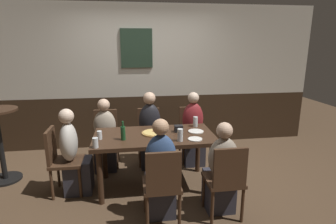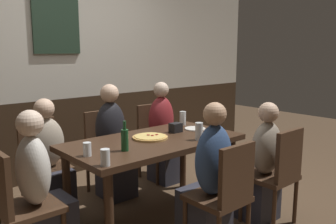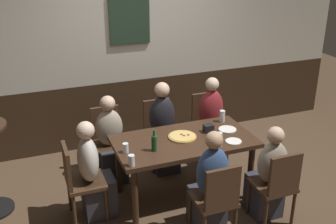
# 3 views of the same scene
# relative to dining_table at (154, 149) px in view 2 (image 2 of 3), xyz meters

# --- Properties ---
(ground_plane) EXTENTS (12.00, 12.00, 0.00)m
(ground_plane) POSITION_rel_dining_table_xyz_m (0.00, 0.00, -0.65)
(ground_plane) COLOR #4C3826
(wall_back) EXTENTS (6.40, 0.13, 2.60)m
(wall_back) POSITION_rel_dining_table_xyz_m (-0.00, 1.65, 0.65)
(wall_back) COLOR #332316
(wall_back) RESTS_ON ground_plane
(dining_table) EXTENTS (1.58, 0.84, 0.74)m
(dining_table) POSITION_rel_dining_table_xyz_m (0.00, 0.00, 0.00)
(dining_table) COLOR #382316
(dining_table) RESTS_ON ground_plane
(chair_mid_near) EXTENTS (0.40, 0.40, 0.88)m
(chair_mid_near) POSITION_rel_dining_table_xyz_m (0.00, -0.83, -0.16)
(chair_mid_near) COLOR #422B1C
(chair_mid_near) RESTS_ON ground_plane
(chair_right_near) EXTENTS (0.40, 0.40, 0.88)m
(chair_right_near) POSITION_rel_dining_table_xyz_m (0.70, -0.83, -0.16)
(chair_right_near) COLOR #422B1C
(chair_right_near) RESTS_ON ground_plane
(chair_head_west) EXTENTS (0.40, 0.40, 0.88)m
(chair_head_west) POSITION_rel_dining_table_xyz_m (-1.21, 0.00, -0.16)
(chair_head_west) COLOR #422B1C
(chair_head_west) RESTS_ON ground_plane
(chair_right_far) EXTENTS (0.40, 0.40, 0.88)m
(chair_right_far) POSITION_rel_dining_table_xyz_m (0.70, 0.83, -0.16)
(chair_right_far) COLOR #422B1C
(chair_right_far) RESTS_ON ground_plane
(chair_mid_far) EXTENTS (0.40, 0.40, 0.88)m
(chair_mid_far) POSITION_rel_dining_table_xyz_m (0.00, 0.83, -0.16)
(chair_mid_far) COLOR #422B1C
(chair_mid_far) RESTS_ON ground_plane
(chair_left_far) EXTENTS (0.40, 0.40, 0.88)m
(chair_left_far) POSITION_rel_dining_table_xyz_m (-0.70, 0.83, -0.16)
(chair_left_far) COLOR #422B1C
(chair_left_far) RESTS_ON ground_plane
(person_mid_near) EXTENTS (0.34, 0.37, 1.16)m
(person_mid_near) POSITION_rel_dining_table_xyz_m (0.00, -0.67, -0.17)
(person_mid_near) COLOR #2D2D38
(person_mid_near) RESTS_ON ground_plane
(person_right_near) EXTENTS (0.34, 0.37, 1.09)m
(person_right_near) POSITION_rel_dining_table_xyz_m (0.70, -0.67, -0.20)
(person_right_near) COLOR #2D2D38
(person_right_near) RESTS_ON ground_plane
(person_head_west) EXTENTS (0.37, 0.34, 1.13)m
(person_head_west) POSITION_rel_dining_table_xyz_m (-1.04, 0.00, -0.18)
(person_head_west) COLOR #2D2D38
(person_head_west) RESTS_ON ground_plane
(person_right_far) EXTENTS (0.34, 0.37, 1.17)m
(person_right_far) POSITION_rel_dining_table_xyz_m (0.70, 0.67, -0.16)
(person_right_far) COLOR #2D2D38
(person_right_far) RESTS_ON ground_plane
(person_mid_far) EXTENTS (0.34, 0.37, 1.19)m
(person_mid_far) POSITION_rel_dining_table_xyz_m (-0.00, 0.67, -0.15)
(person_mid_far) COLOR #2D2D38
(person_mid_far) RESTS_ON ground_plane
(person_left_far) EXTENTS (0.34, 0.37, 1.10)m
(person_left_far) POSITION_rel_dining_table_xyz_m (-0.70, 0.67, -0.19)
(person_left_far) COLOR #2D2D38
(person_left_far) RESTS_ON ground_plane
(pizza) EXTENTS (0.32, 0.32, 0.03)m
(pizza) POSITION_rel_dining_table_xyz_m (0.00, 0.05, 0.10)
(pizza) COLOR tan
(pizza) RESTS_ON dining_table
(pint_glass_amber) EXTENTS (0.07, 0.07, 0.15)m
(pint_glass_amber) POSITION_rel_dining_table_xyz_m (0.63, 0.28, 0.15)
(pint_glass_amber) COLOR silver
(pint_glass_amber) RESTS_ON dining_table
(pint_glass_stout) EXTENTS (0.07, 0.07, 0.16)m
(pint_glass_stout) POSITION_rel_dining_table_xyz_m (0.29, -0.28, 0.16)
(pint_glass_stout) COLOR silver
(pint_glass_stout) RESTS_ON dining_table
(highball_clear) EXTENTS (0.06, 0.06, 0.11)m
(highball_clear) POSITION_rel_dining_table_xyz_m (-0.70, -0.06, 0.13)
(highball_clear) COLOR silver
(highball_clear) RESTS_ON dining_table
(pint_glass_pale) EXTENTS (0.07, 0.07, 0.12)m
(pint_glass_pale) POSITION_rel_dining_table_xyz_m (-0.72, -0.35, 0.14)
(pint_glass_pale) COLOR silver
(pint_glass_pale) RESTS_ON dining_table
(beer_bottle_green) EXTENTS (0.06, 0.06, 0.24)m
(beer_bottle_green) POSITION_rel_dining_table_xyz_m (-0.40, -0.13, 0.18)
(beer_bottle_green) COLOR #194723
(beer_bottle_green) RESTS_ON dining_table
(plate_white_large) EXTENTS (0.21, 0.21, 0.01)m
(plate_white_large) POSITION_rel_dining_table_xyz_m (0.58, 0.05, 0.09)
(plate_white_large) COLOR white
(plate_white_large) RESTS_ON dining_table
(plate_white_small) EXTENTS (0.18, 0.18, 0.01)m
(plate_white_small) POSITION_rel_dining_table_xyz_m (0.49, -0.25, 0.09)
(plate_white_small) COLOR white
(plate_white_small) RESTS_ON dining_table
(condiment_caddy) EXTENTS (0.11, 0.09, 0.09)m
(condiment_caddy) POSITION_rel_dining_table_xyz_m (0.34, 0.08, 0.13)
(condiment_caddy) COLOR black
(condiment_caddy) RESTS_ON dining_table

